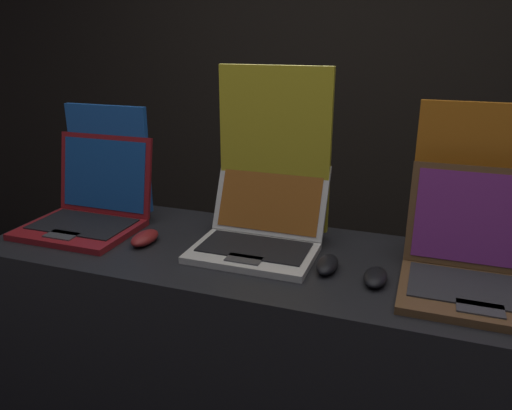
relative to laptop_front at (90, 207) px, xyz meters
name	(u,v)px	position (x,y,z in m)	size (l,w,h in m)	color
wall_back	(356,73)	(0.61, 1.65, 0.34)	(8.00, 0.05, 2.80)	black
display_counter	(259,391)	(0.61, -0.02, -0.56)	(1.67, 0.55, 0.99)	black
laptop_front	(90,207)	(0.00, 0.00, 0.00)	(0.36, 0.33, 0.29)	maroon
mouse_front	(145,238)	(0.25, -0.07, -0.05)	(0.07, 0.12, 0.04)	maroon
promo_stand_front	(110,164)	(0.00, 0.13, 0.12)	(0.31, 0.07, 0.39)	black
laptop_middle	(260,231)	(0.60, 0.02, -0.01)	(0.36, 0.34, 0.24)	silver
mouse_middle	(327,264)	(0.82, -0.07, -0.05)	(0.06, 0.12, 0.03)	black
promo_stand_middle	(274,156)	(0.60, 0.15, 0.19)	(0.35, 0.07, 0.53)	black
laptop_back	(479,264)	(1.20, -0.04, 0.00)	(0.37, 0.33, 0.29)	brown
mouse_back	(375,277)	(0.96, -0.09, -0.05)	(0.06, 0.11, 0.03)	black
promo_stand_back	(482,186)	(1.20, 0.17, 0.15)	(0.37, 0.07, 0.44)	black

